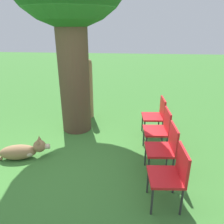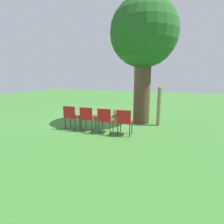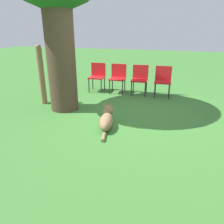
# 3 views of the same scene
# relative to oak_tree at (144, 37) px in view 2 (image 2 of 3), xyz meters

# --- Properties ---
(ground_plane) EXTENTS (30.00, 30.00, 0.00)m
(ground_plane) POSITION_rel_oak_tree_xyz_m (0.12, -1.35, -3.23)
(ground_plane) COLOR #38702D
(oak_tree) EXTENTS (2.48, 2.48, 4.61)m
(oak_tree) POSITION_rel_oak_tree_xyz_m (0.00, 0.00, 0.00)
(oak_tree) COLOR #4C3828
(oak_tree) RESTS_ON ground_plane
(dog) EXTENTS (1.10, 0.41, 0.40)m
(dog) POSITION_rel_oak_tree_xyz_m (-0.65, -1.27, -3.08)
(dog) COLOR olive
(dog) RESTS_ON ground_plane
(fence_post) EXTENTS (0.15, 0.15, 1.45)m
(fence_post) POSITION_rel_oak_tree_xyz_m (0.18, 0.69, -2.50)
(fence_post) COLOR #937551
(fence_post) RESTS_ON ground_plane
(red_chair_0) EXTENTS (0.45, 0.47, 0.82)m
(red_chair_0) POSITION_rel_oak_tree_xyz_m (1.74, -2.09, -2.75)
(red_chair_0) COLOR red
(red_chair_0) RESTS_ON ground_plane
(red_chair_1) EXTENTS (0.45, 0.47, 0.82)m
(red_chair_1) POSITION_rel_oak_tree_xyz_m (1.74, -1.45, -2.75)
(red_chair_1) COLOR red
(red_chair_1) RESTS_ON ground_plane
(red_chair_2) EXTENTS (0.45, 0.47, 0.82)m
(red_chair_2) POSITION_rel_oak_tree_xyz_m (1.74, -0.80, -2.75)
(red_chair_2) COLOR red
(red_chair_2) RESTS_ON ground_plane
(red_chair_3) EXTENTS (0.45, 0.47, 0.82)m
(red_chair_3) POSITION_rel_oak_tree_xyz_m (1.73, -0.16, -2.75)
(red_chair_3) COLOR red
(red_chair_3) RESTS_ON ground_plane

